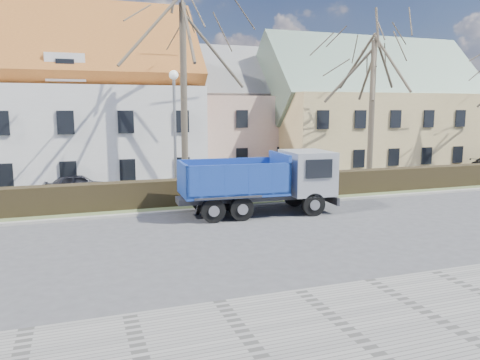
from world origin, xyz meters
name	(u,v)px	position (x,y,z in m)	size (l,w,h in m)	color
ground	(281,230)	(0.00, 0.00, 0.00)	(120.00, 120.00, 0.00)	#3F3F41
sidewalk_near	(432,317)	(0.00, -8.50, 0.04)	(80.00, 5.00, 0.08)	gray
curb_far	(243,207)	(0.00, 4.60, 0.06)	(80.00, 0.30, 0.12)	gray
grass_strip	(233,201)	(0.00, 6.20, 0.05)	(80.00, 3.00, 0.10)	#4C5C33
hedge	(234,190)	(0.00, 6.00, 0.65)	(60.00, 0.90, 1.30)	black
building_pink	(225,119)	(4.00, 20.00, 4.00)	(10.80, 8.80, 8.00)	#D6AB97
building_yellow	(372,116)	(16.00, 17.00, 4.25)	(18.80, 10.80, 8.50)	tan
tree_1	(184,81)	(-2.00, 8.50, 6.33)	(9.20, 9.20, 12.65)	#4A4033
tree_2	(372,98)	(10.00, 8.50, 5.50)	(8.00, 8.00, 11.00)	#4A4033
dump_truck	(253,182)	(-0.03, 3.18, 1.49)	(7.46, 2.77, 2.98)	navy
streetlight	(175,137)	(-2.84, 7.00, 3.42)	(0.54, 0.54, 6.85)	gray
cart_frame	(197,207)	(-2.54, 3.81, 0.36)	(0.79, 0.45, 0.72)	silver
parked_car_a	(78,184)	(-7.64, 11.04, 0.61)	(1.44, 3.59, 1.22)	black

